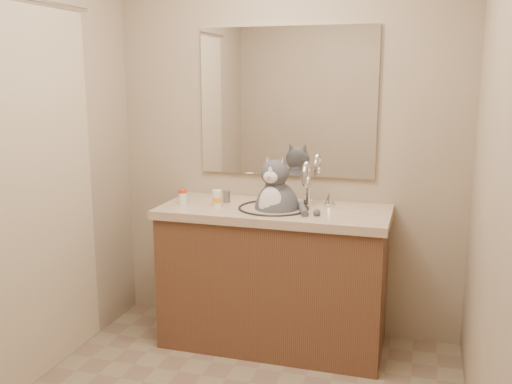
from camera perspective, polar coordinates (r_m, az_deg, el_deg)
room at (r=2.37m, az=-4.06°, el=1.63°), size 2.22×2.52×2.42m
vanity at (r=3.46m, az=1.81°, el=-8.15°), size 1.34×0.59×1.12m
mirror at (r=3.52m, az=3.05°, el=8.95°), size 1.10×0.02×0.90m
shower_curtain at (r=3.01m, az=-22.36°, el=-0.37°), size 0.02×1.30×1.93m
cat at (r=3.32m, az=2.07°, el=-1.47°), size 0.37×0.34×0.52m
pill_bottle_redcap at (r=3.47m, az=-7.34°, el=-0.45°), size 0.06×0.06×0.08m
pill_bottle_orange at (r=3.38m, az=-3.89°, el=-0.65°), size 0.06×0.06×0.10m
grey_canister at (r=3.47m, az=-2.95°, el=-0.48°), size 0.06×0.06×0.07m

